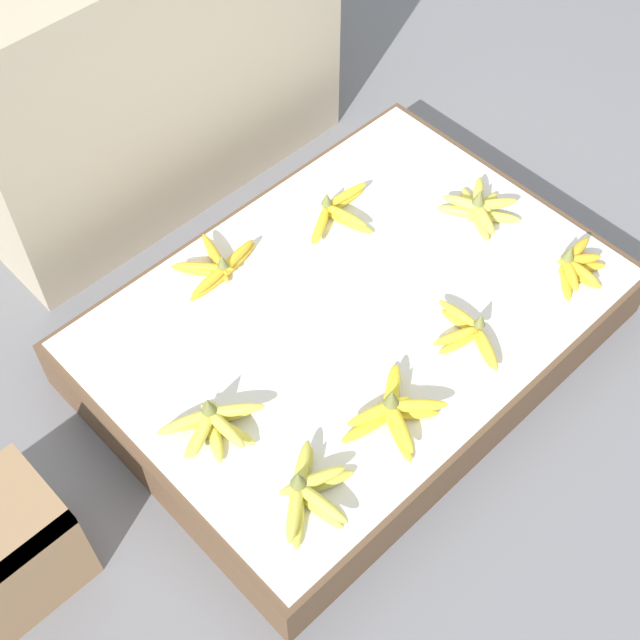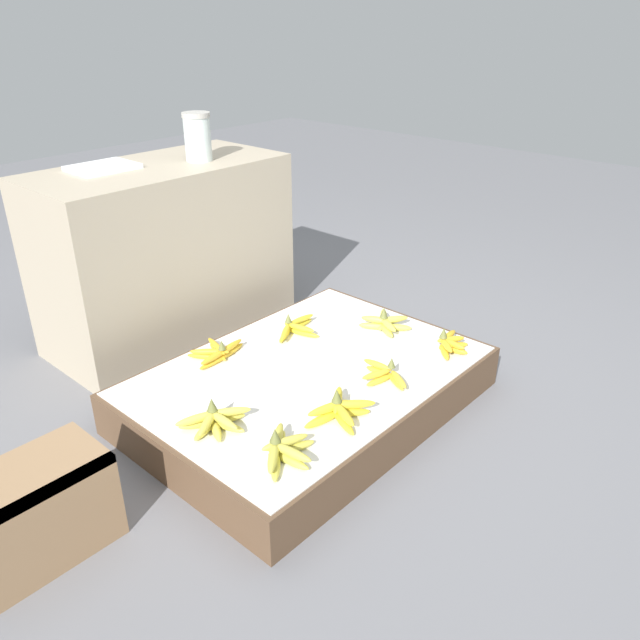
{
  "view_description": "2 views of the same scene",
  "coord_description": "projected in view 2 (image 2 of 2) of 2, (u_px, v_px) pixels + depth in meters",
  "views": [
    {
      "loc": [
        -0.94,
        -0.87,
        1.86
      ],
      "look_at": [
        -0.11,
        0.0,
        0.21
      ],
      "focal_mm": 50.0,
      "sensor_mm": 36.0,
      "label": 1
    },
    {
      "loc": [
        -1.41,
        -1.33,
        1.32
      ],
      "look_at": [
        0.11,
        0.04,
        0.31
      ],
      "focal_mm": 35.0,
      "sensor_mm": 36.0,
      "label": 2
    }
  ],
  "objects": [
    {
      "name": "display_platform",
      "position": [
        309.0,
        388.0,
        2.29
      ],
      "size": [
        1.23,
        0.87,
        0.16
      ],
      "color": "brown",
      "rests_on": "ground_plane"
    },
    {
      "name": "banana_bunch_middle_left",
      "position": [
        214.0,
        421.0,
        1.92
      ],
      "size": [
        0.22,
        0.18,
        0.1
      ],
      "color": "#DBCC4C",
      "rests_on": "display_platform"
    },
    {
      "name": "ground_plane",
      "position": [
        309.0,
        407.0,
        2.32
      ],
      "size": [
        10.0,
        10.0,
        0.0
      ],
      "primitive_type": "plane",
      "color": "slate"
    },
    {
      "name": "banana_bunch_middle_right",
      "position": [
        385.0,
        323.0,
        2.52
      ],
      "size": [
        0.16,
        0.19,
        0.1
      ],
      "color": "#DBCC4C",
      "rests_on": "display_platform"
    },
    {
      "name": "banana_bunch_front_right",
      "position": [
        449.0,
        344.0,
        2.37
      ],
      "size": [
        0.18,
        0.13,
        0.09
      ],
      "color": "gold",
      "rests_on": "display_platform"
    },
    {
      "name": "banana_bunch_front_left",
      "position": [
        282.0,
        450.0,
        1.79
      ],
      "size": [
        0.22,
        0.2,
        0.1
      ],
      "color": "gold",
      "rests_on": "display_platform"
    },
    {
      "name": "back_vendor_table",
      "position": [
        166.0,
        253.0,
        2.7
      ],
      "size": [
        1.05,
        0.51,
        0.76
      ],
      "color": "tan",
      "rests_on": "ground_plane"
    },
    {
      "name": "banana_bunch_back_midleft",
      "position": [
        218.0,
        352.0,
        2.31
      ],
      "size": [
        0.23,
        0.15,
        0.08
      ],
      "color": "gold",
      "rests_on": "display_platform"
    },
    {
      "name": "banana_bunch_front_midright",
      "position": [
        385.0,
        374.0,
        2.17
      ],
      "size": [
        0.13,
        0.23,
        0.08
      ],
      "color": "gold",
      "rests_on": "display_platform"
    },
    {
      "name": "wooden_crate",
      "position": [
        38.0,
        511.0,
        1.65
      ],
      "size": [
        0.37,
        0.22,
        0.27
      ],
      "color": "#997551",
      "rests_on": "ground_plane"
    },
    {
      "name": "banana_bunch_back_midright",
      "position": [
        295.0,
        328.0,
        2.49
      ],
      "size": [
        0.25,
        0.16,
        0.08
      ],
      "color": "yellow",
      "rests_on": "display_platform"
    },
    {
      "name": "glass_jar",
      "position": [
        198.0,
        137.0,
        2.56
      ],
      "size": [
        0.11,
        0.11,
        0.19
      ],
      "color": "silver",
      "rests_on": "back_vendor_table"
    },
    {
      "name": "foam_tray_white",
      "position": [
        103.0,
        167.0,
        2.45
      ],
      "size": [
        0.24,
        0.19,
        0.02
      ],
      "color": "white",
      "rests_on": "back_vendor_table"
    },
    {
      "name": "banana_bunch_front_midleft",
      "position": [
        339.0,
        409.0,
        1.97
      ],
      "size": [
        0.24,
        0.21,
        0.1
      ],
      "color": "yellow",
      "rests_on": "display_platform"
    }
  ]
}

